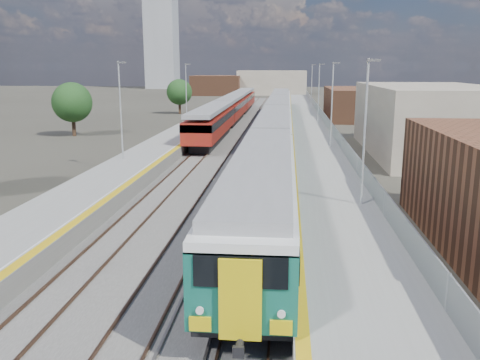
# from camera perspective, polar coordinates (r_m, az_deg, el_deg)

# --- Properties ---
(ground) EXTENTS (320.00, 320.00, 0.00)m
(ground) POSITION_cam_1_polar(r_m,az_deg,el_deg) (55.05, 2.50, 4.12)
(ground) COLOR #47443A
(ground) RESTS_ON ground
(ballast_bed) EXTENTS (10.50, 155.00, 0.06)m
(ballast_bed) POSITION_cam_1_polar(r_m,az_deg,el_deg) (57.66, 0.39, 4.55)
(ballast_bed) COLOR #565451
(ballast_bed) RESTS_ON ground
(tracks) EXTENTS (8.96, 160.00, 0.17)m
(tracks) POSITION_cam_1_polar(r_m,az_deg,el_deg) (59.26, 1.10, 4.84)
(tracks) COLOR #4C3323
(tracks) RESTS_ON ground
(platform_right) EXTENTS (4.70, 155.00, 8.52)m
(platform_right) POSITION_cam_1_polar(r_m,az_deg,el_deg) (57.44, 7.92, 4.91)
(platform_right) COLOR slate
(platform_right) RESTS_ON ground
(platform_left) EXTENTS (4.30, 155.00, 8.52)m
(platform_left) POSITION_cam_1_polar(r_m,az_deg,el_deg) (58.55, -6.28, 5.08)
(platform_left) COLOR slate
(platform_left) RESTS_ON ground
(buildings) EXTENTS (72.00, 185.50, 40.00)m
(buildings) POSITION_cam_1_polar(r_m,az_deg,el_deg) (144.50, -3.06, 13.61)
(buildings) COLOR brown
(buildings) RESTS_ON ground
(green_train) EXTENTS (3.09, 85.83, 3.40)m
(green_train) POSITION_cam_1_polar(r_m,az_deg,el_deg) (55.38, 4.12, 6.65)
(green_train) COLOR black
(green_train) RESTS_ON ground
(red_train) EXTENTS (2.97, 60.20, 3.75)m
(red_train) POSITION_cam_1_polar(r_m,az_deg,el_deg) (75.49, -0.92, 8.12)
(red_train) COLOR black
(red_train) RESTS_ON ground
(tree_b) EXTENTS (4.69, 4.69, 6.35)m
(tree_b) POSITION_cam_1_polar(r_m,az_deg,el_deg) (63.75, -18.34, 8.27)
(tree_b) COLOR #382619
(tree_b) RESTS_ON ground
(tree_c) EXTENTS (4.44, 4.44, 6.02)m
(tree_c) POSITION_cam_1_polar(r_m,az_deg,el_deg) (90.48, -6.83, 9.78)
(tree_c) COLOR #382619
(tree_c) RESTS_ON ground
(tree_d) EXTENTS (4.29, 4.29, 5.81)m
(tree_d) POSITION_cam_1_polar(r_m,az_deg,el_deg) (71.64, 21.62, 8.16)
(tree_d) COLOR #382619
(tree_d) RESTS_ON ground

